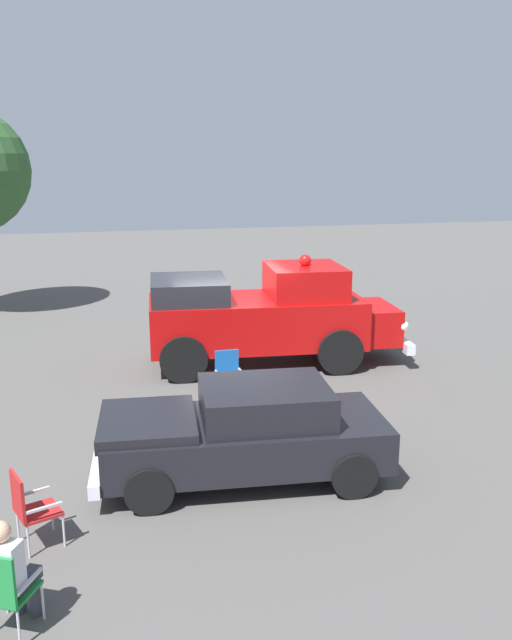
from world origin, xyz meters
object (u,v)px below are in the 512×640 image
(lawn_chair_by_car, at_px, (228,372))
(spectator_seated, at_px, (9,570))
(lawn_chair_spare, at_px, (29,505))
(vintage_fire_truck, at_px, (266,315))
(classic_hot_rod, at_px, (243,432))
(lawn_chair_near_truck, at_px, (2,587))

(lawn_chair_by_car, bearing_deg, spectator_seated, -30.62)
(lawn_chair_by_car, bearing_deg, lawn_chair_spare, -37.90)
(lawn_chair_by_car, relative_size, lawn_chair_spare, 1.00)
(vintage_fire_truck, bearing_deg, classic_hot_rod, -18.55)
(lawn_chair_by_car, bearing_deg, vintage_fire_truck, 147.94)
(vintage_fire_truck, relative_size, lawn_chair_near_truck, 6.01)
(lawn_chair_spare, relative_size, spectator_seated, 0.79)
(lawn_chair_spare, xyz_separation_m, spectator_seated, (1.52, -0.07, 0.11))
(spectator_seated, bearing_deg, lawn_chair_spare, 177.41)
(vintage_fire_truck, xyz_separation_m, lawn_chair_near_truck, (8.26, -4.96, -0.61))
(vintage_fire_truck, bearing_deg, lawn_chair_spare, -36.07)
(lawn_chair_near_truck, height_order, lawn_chair_by_car, same)
(lawn_chair_spare, distance_m, spectator_seated, 1.52)
(classic_hot_rod, bearing_deg, lawn_chair_near_truck, -48.05)
(classic_hot_rod, distance_m, lawn_chair_by_car, 3.31)
(classic_hot_rod, height_order, lawn_chair_spare, classic_hot_rod)
(vintage_fire_truck, bearing_deg, lawn_chair_near_truck, -30.98)
(vintage_fire_truck, relative_size, lawn_chair_by_car, 6.01)
(vintage_fire_truck, xyz_separation_m, lawn_chair_by_car, (2.17, -1.36, -0.61))
(lawn_chair_near_truck, bearing_deg, classic_hot_rod, 131.95)
(vintage_fire_truck, distance_m, lawn_chair_by_car, 2.63)
(vintage_fire_truck, height_order, classic_hot_rod, vintage_fire_truck)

